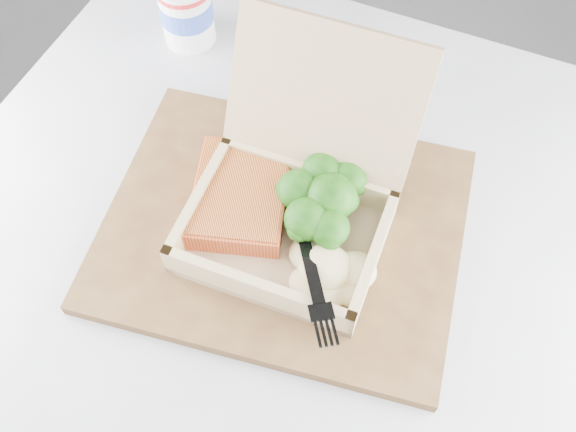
% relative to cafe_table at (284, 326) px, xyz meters
% --- Properties ---
extents(floor, '(4.00, 4.00, 0.00)m').
position_rel_cafe_table_xyz_m(floor, '(0.10, 0.20, -0.55)').
color(floor, gray).
rests_on(floor, ground).
extents(cafe_table, '(0.95, 0.95, 0.74)m').
position_rel_cafe_table_xyz_m(cafe_table, '(0.00, 0.00, 0.00)').
color(cafe_table, black).
rests_on(cafe_table, floor).
extents(serving_tray, '(0.39, 0.32, 0.02)m').
position_rel_cafe_table_xyz_m(serving_tray, '(-0.01, 0.03, 0.20)').
color(serving_tray, brown).
rests_on(serving_tray, cafe_table).
extents(takeout_container, '(0.23, 0.25, 0.18)m').
position_rel_cafe_table_xyz_m(takeout_container, '(0.00, 0.05, 0.25)').
color(takeout_container, tan).
rests_on(takeout_container, serving_tray).
extents(salmon_fillet, '(0.11, 0.14, 0.03)m').
position_rel_cafe_table_xyz_m(salmon_fillet, '(-0.06, 0.04, 0.23)').
color(salmon_fillet, '#D15328').
rests_on(salmon_fillet, takeout_container).
extents(broccoli_pile, '(0.12, 0.12, 0.04)m').
position_rel_cafe_table_xyz_m(broccoli_pile, '(0.04, 0.05, 0.24)').
color(broccoli_pile, '#2E7319').
rests_on(broccoli_pile, takeout_container).
extents(mashed_potatoes, '(0.09, 0.08, 0.03)m').
position_rel_cafe_table_xyz_m(mashed_potatoes, '(0.05, -0.02, 0.23)').
color(mashed_potatoes, '#C8B781').
rests_on(mashed_potatoes, takeout_container).
extents(plastic_fork, '(0.08, 0.15, 0.03)m').
position_rel_cafe_table_xyz_m(plastic_fork, '(0.02, -0.00, 0.24)').
color(plastic_fork, black).
rests_on(plastic_fork, mashed_potatoes).
extents(paper_cup, '(0.07, 0.07, 0.09)m').
position_rel_cafe_table_xyz_m(paper_cup, '(-0.19, 0.30, 0.24)').
color(paper_cup, white).
rests_on(paper_cup, cafe_table).
extents(receipt, '(0.08, 0.13, 0.00)m').
position_rel_cafe_table_xyz_m(receipt, '(0.07, 0.21, 0.19)').
color(receipt, white).
rests_on(receipt, cafe_table).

